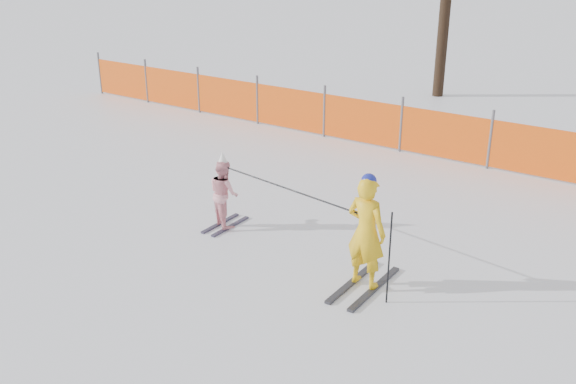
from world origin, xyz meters
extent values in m
plane|color=white|center=(0.00, 0.00, 0.00)|extent=(120.00, 120.00, 0.00)
cube|color=black|center=(1.28, 0.25, 0.02)|extent=(0.09, 1.38, 0.04)
cube|color=black|center=(1.62, 0.25, 0.02)|extent=(0.09, 1.38, 0.04)
imported|color=yellow|center=(1.45, 0.25, 0.84)|extent=(0.61, 0.42, 1.59)
sphere|color=navy|center=(1.45, 0.25, 1.57)|extent=(0.21, 0.21, 0.21)
cube|color=black|center=(-1.53, 0.70, 0.01)|extent=(0.09, 0.91, 0.03)
cube|color=black|center=(-1.31, 0.70, 0.01)|extent=(0.09, 0.91, 0.03)
imported|color=pink|center=(-1.42, 0.70, 0.59)|extent=(0.68, 0.62, 1.13)
cone|color=white|center=(-1.42, 0.70, 1.20)|extent=(0.19, 0.19, 0.24)
cylinder|color=black|center=(1.90, 0.05, 0.66)|extent=(0.02, 0.02, 1.31)
cylinder|color=black|center=(0.02, 0.47, 1.06)|extent=(2.62, 0.43, 0.02)
cylinder|color=#595960|center=(-10.73, 6.00, 0.62)|extent=(0.06, 0.06, 1.25)
cylinder|color=#595960|center=(-8.73, 6.00, 0.62)|extent=(0.06, 0.06, 1.25)
cylinder|color=#595960|center=(-6.73, 6.00, 0.62)|extent=(0.06, 0.06, 1.25)
cylinder|color=#595960|center=(-4.73, 6.00, 0.62)|extent=(0.06, 0.06, 1.25)
cylinder|color=#595960|center=(-2.73, 6.00, 0.62)|extent=(0.06, 0.06, 1.25)
cylinder|color=#595960|center=(-0.73, 6.00, 0.62)|extent=(0.06, 0.06, 1.25)
cylinder|color=#595960|center=(1.27, 6.00, 0.62)|extent=(0.06, 0.06, 1.25)
cube|color=#F6550C|center=(-3.14, 6.00, 0.55)|extent=(15.18, 0.03, 1.00)
camera|label=1|loc=(4.99, -6.76, 4.55)|focal=40.00mm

